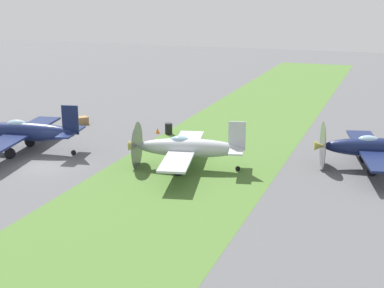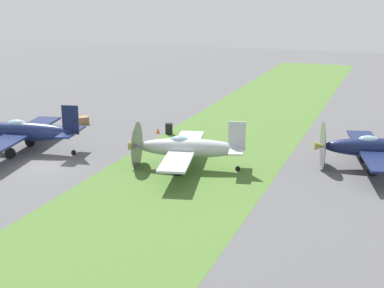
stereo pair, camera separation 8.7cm
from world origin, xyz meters
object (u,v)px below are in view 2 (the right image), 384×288
at_px(fuel_drum, 169,129).
at_px(runway_marker_cone, 158,131).
at_px(airplane_trail, 375,148).
at_px(supply_crate, 83,120).
at_px(airplane_lead, 24,131).
at_px(airplane_wingman, 187,148).

bearing_deg(fuel_drum, runway_marker_cone, 94.00).
distance_m(airplane_trail, fuel_drum, 16.74).
relative_size(airplane_trail, runway_marker_cone, 22.54).
bearing_deg(supply_crate, runway_marker_cone, -96.07).
distance_m(airplane_trail, runway_marker_cone, 17.68).
distance_m(supply_crate, runway_marker_cone, 7.58).
height_order(airplane_lead, airplane_trail, airplane_lead).
height_order(airplane_wingman, supply_crate, airplane_wingman).
xyz_separation_m(airplane_trail, fuel_drum, (3.96, 16.23, -1.02)).
height_order(airplane_wingman, airplane_trail, airplane_trail).
bearing_deg(runway_marker_cone, airplane_lead, 141.67).
height_order(supply_crate, runway_marker_cone, supply_crate).
bearing_deg(fuel_drum, airplane_lead, 138.11).
relative_size(airplane_lead, supply_crate, 11.85).
bearing_deg(runway_marker_cone, airplane_wingman, -145.33).
distance_m(airplane_wingman, supply_crate, 15.94).
xyz_separation_m(airplane_trail, supply_crate, (4.69, 24.73, -1.15)).
distance_m(airplane_lead, fuel_drum, 11.61).
height_order(airplane_lead, supply_crate, airplane_lead).
relative_size(fuel_drum, supply_crate, 1.00).
distance_m(airplane_lead, airplane_trail, 24.39).
bearing_deg(airplane_wingman, fuel_drum, 17.05).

